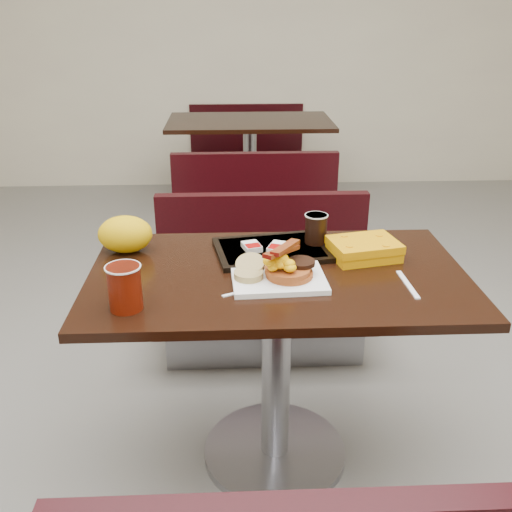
{
  "coord_description": "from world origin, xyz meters",
  "views": [
    {
      "loc": [
        -0.14,
        -1.65,
        1.54
      ],
      "look_at": [
        -0.07,
        -0.03,
        0.82
      ],
      "focal_mm": 40.27,
      "sensor_mm": 36.0,
      "label": 1
    }
  ],
  "objects_px": {
    "table_far": "(250,170)",
    "hashbrown_sleeve_left": "(252,247)",
    "bench_far_n": "(247,150)",
    "pancake_stack": "(289,272)",
    "tray": "(271,250)",
    "fork": "(235,293)",
    "hashbrown_sleeve_right": "(279,248)",
    "paper_bag": "(125,234)",
    "table_near": "(276,370)",
    "coffee_cup_near": "(125,288)",
    "platter": "(278,278)",
    "coffee_cup_far": "(316,229)",
    "bench_far_s": "(254,201)",
    "knife": "(408,284)",
    "bench_near_n": "(264,283)",
    "clamshell": "(364,249)"
  },
  "relations": [
    {
      "from": "table_far",
      "to": "hashbrown_sleeve_left",
      "type": "height_order",
      "value": "hashbrown_sleeve_left"
    },
    {
      "from": "platter",
      "to": "hashbrown_sleeve_left",
      "type": "xyz_separation_m",
      "value": [
        -0.07,
        0.21,
        0.02
      ]
    },
    {
      "from": "bench_far_s",
      "to": "knife",
      "type": "height_order",
      "value": "knife"
    },
    {
      "from": "bench_near_n",
      "to": "bench_far_s",
      "type": "height_order",
      "value": "same"
    },
    {
      "from": "bench_far_s",
      "to": "table_near",
      "type": "bearing_deg",
      "value": -90.0
    },
    {
      "from": "bench_far_s",
      "to": "coffee_cup_far",
      "type": "xyz_separation_m",
      "value": [
        0.15,
        -1.7,
        0.46
      ]
    },
    {
      "from": "fork",
      "to": "knife",
      "type": "distance_m",
      "value": 0.53
    },
    {
      "from": "bench_near_n",
      "to": "hashbrown_sleeve_left",
      "type": "relative_size",
      "value": 13.61
    },
    {
      "from": "bench_far_s",
      "to": "pancake_stack",
      "type": "height_order",
      "value": "pancake_stack"
    },
    {
      "from": "bench_far_n",
      "to": "paper_bag",
      "type": "relative_size",
      "value": 5.43
    },
    {
      "from": "bench_near_n",
      "to": "fork",
      "type": "xyz_separation_m",
      "value": [
        -0.14,
        -0.84,
        0.39
      ]
    },
    {
      "from": "bench_near_n",
      "to": "fork",
      "type": "bearing_deg",
      "value": -99.23
    },
    {
      "from": "pancake_stack",
      "to": "tray",
      "type": "bearing_deg",
      "value": 99.95
    },
    {
      "from": "platter",
      "to": "tray",
      "type": "height_order",
      "value": "same"
    },
    {
      "from": "pancake_stack",
      "to": "fork",
      "type": "distance_m",
      "value": 0.19
    },
    {
      "from": "fork",
      "to": "hashbrown_sleeve_right",
      "type": "height_order",
      "value": "hashbrown_sleeve_right"
    },
    {
      "from": "bench_far_n",
      "to": "knife",
      "type": "distance_m",
      "value": 3.45
    },
    {
      "from": "coffee_cup_far",
      "to": "hashbrown_sleeve_right",
      "type": "bearing_deg",
      "value": -152.07
    },
    {
      "from": "table_far",
      "to": "pancake_stack",
      "type": "xyz_separation_m",
      "value": [
        0.03,
        -2.67,
        0.41
      ]
    },
    {
      "from": "bench_far_n",
      "to": "clamshell",
      "type": "relative_size",
      "value": 4.55
    },
    {
      "from": "bench_near_n",
      "to": "hashbrown_sleeve_right",
      "type": "relative_size",
      "value": 11.97
    },
    {
      "from": "bench_near_n",
      "to": "paper_bag",
      "type": "bearing_deg",
      "value": -134.8
    },
    {
      "from": "bench_near_n",
      "to": "coffee_cup_near",
      "type": "distance_m",
      "value": 1.12
    },
    {
      "from": "pancake_stack",
      "to": "coffee_cup_far",
      "type": "xyz_separation_m",
      "value": [
        0.12,
        0.26,
        0.04
      ]
    },
    {
      "from": "bench_near_n",
      "to": "pancake_stack",
      "type": "height_order",
      "value": "pancake_stack"
    },
    {
      "from": "table_far",
      "to": "coffee_cup_far",
      "type": "bearing_deg",
      "value": -86.49
    },
    {
      "from": "table_near",
      "to": "hashbrown_sleeve_right",
      "type": "xyz_separation_m",
      "value": [
        0.01,
        0.13,
        0.4
      ]
    },
    {
      "from": "table_far",
      "to": "clamshell",
      "type": "xyz_separation_m",
      "value": [
        0.3,
        -2.5,
        0.4
      ]
    },
    {
      "from": "table_near",
      "to": "platter",
      "type": "height_order",
      "value": "platter"
    },
    {
      "from": "bench_far_n",
      "to": "platter",
      "type": "distance_m",
      "value": 3.39
    },
    {
      "from": "hashbrown_sleeve_left",
      "to": "clamshell",
      "type": "bearing_deg",
      "value": -23.01
    },
    {
      "from": "tray",
      "to": "hashbrown_sleeve_left",
      "type": "bearing_deg",
      "value": -179.29
    },
    {
      "from": "coffee_cup_near",
      "to": "hashbrown_sleeve_right",
      "type": "height_order",
      "value": "coffee_cup_near"
    },
    {
      "from": "table_near",
      "to": "fork",
      "type": "height_order",
      "value": "fork"
    },
    {
      "from": "coffee_cup_near",
      "to": "coffee_cup_far",
      "type": "xyz_separation_m",
      "value": [
        0.59,
        0.42,
        0.0
      ]
    },
    {
      "from": "tray",
      "to": "hashbrown_sleeve_right",
      "type": "xyz_separation_m",
      "value": [
        0.02,
        -0.03,
        0.02
      ]
    },
    {
      "from": "table_far",
      "to": "bench_far_s",
      "type": "distance_m",
      "value": 0.7
    },
    {
      "from": "tray",
      "to": "paper_bag",
      "type": "distance_m",
      "value": 0.5
    },
    {
      "from": "clamshell",
      "to": "table_near",
      "type": "bearing_deg",
      "value": -173.07
    },
    {
      "from": "hashbrown_sleeve_right",
      "to": "coffee_cup_far",
      "type": "relative_size",
      "value": 0.81
    },
    {
      "from": "platter",
      "to": "hashbrown_sleeve_left",
      "type": "height_order",
      "value": "hashbrown_sleeve_left"
    },
    {
      "from": "bench_far_n",
      "to": "clamshell",
      "type": "height_order",
      "value": "clamshell"
    },
    {
      "from": "bench_near_n",
      "to": "coffee_cup_far",
      "type": "height_order",
      "value": "coffee_cup_far"
    },
    {
      "from": "platter",
      "to": "pancake_stack",
      "type": "relative_size",
      "value": 1.95
    },
    {
      "from": "bench_far_n",
      "to": "pancake_stack",
      "type": "xyz_separation_m",
      "value": [
        0.03,
        -3.37,
        0.42
      ]
    },
    {
      "from": "pancake_stack",
      "to": "table_far",
      "type": "bearing_deg",
      "value": 90.65
    },
    {
      "from": "fork",
      "to": "paper_bag",
      "type": "bearing_deg",
      "value": 111.88
    },
    {
      "from": "coffee_cup_far",
      "to": "bench_far_s",
      "type": "bearing_deg",
      "value": 94.94
    },
    {
      "from": "table_far",
      "to": "platter",
      "type": "relative_size",
      "value": 4.22
    },
    {
      "from": "table_near",
      "to": "clamshell",
      "type": "height_order",
      "value": "clamshell"
    }
  ]
}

